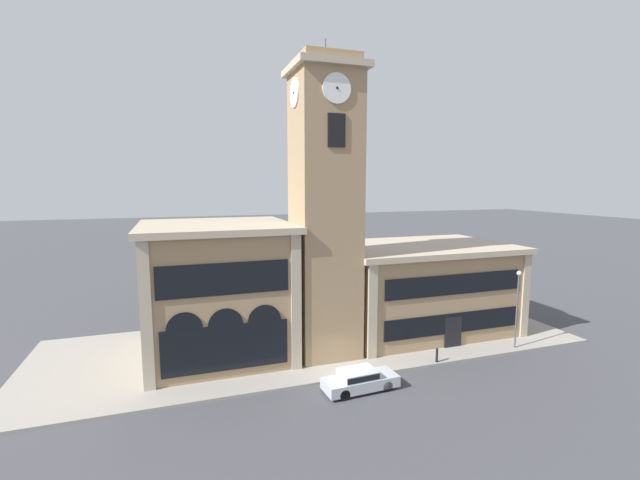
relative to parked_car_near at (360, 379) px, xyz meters
name	(u,v)px	position (x,y,z in m)	size (l,w,h in m)	color
ground_plane	(348,380)	(-0.12, 1.55, -0.71)	(300.00, 300.00, 0.00)	#424247
sidewalk_kerb	(315,341)	(-0.12, 8.64, -0.63)	(42.32, 14.19, 0.15)	gray
clock_tower	(325,211)	(-0.13, 6.15, 10.13)	(5.11, 5.11, 22.78)	#9E7F5B
town_hall_left_wing	(218,289)	(-7.70, 8.81, 4.30)	(10.84, 10.49, 9.96)	#9E7F5B
town_hall_right_wing	(420,287)	(9.71, 8.82, 3.11)	(15.35, 10.49, 7.59)	#9E7F5B
parked_car_near	(360,379)	(0.00, 0.00, 0.00)	(4.82, 2.07, 1.34)	#B2B7C1
street_lamp	(518,298)	(14.22, 2.21, 3.41)	(0.36, 0.36, 6.09)	#4C4C51
bollard	(437,355)	(6.85, 1.81, -0.04)	(0.18, 0.18, 1.06)	black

